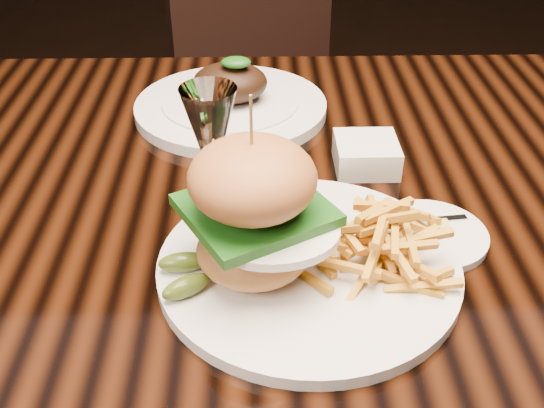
{
  "coord_description": "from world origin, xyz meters",
  "views": [
    {
      "loc": [
        -0.03,
        -0.72,
        1.21
      ],
      "look_at": [
        -0.02,
        -0.14,
        0.81
      ],
      "focal_mm": 42.0,
      "sensor_mm": 36.0,
      "label": 1
    }
  ],
  "objects_px": {
    "dining_table": "(282,228)",
    "far_dish": "(231,102)",
    "chair_far": "(269,71)",
    "wine_glass": "(210,127)",
    "burger_plate": "(298,233)"
  },
  "relations": [
    {
      "from": "dining_table",
      "to": "burger_plate",
      "type": "xyz_separation_m",
      "value": [
        0.01,
        -0.18,
        0.13
      ]
    },
    {
      "from": "far_dish",
      "to": "wine_glass",
      "type": "bearing_deg",
      "value": -92.02
    },
    {
      "from": "burger_plate",
      "to": "chair_far",
      "type": "height_order",
      "value": "burger_plate"
    },
    {
      "from": "dining_table",
      "to": "chair_far",
      "type": "relative_size",
      "value": 1.68
    },
    {
      "from": "dining_table",
      "to": "burger_plate",
      "type": "bearing_deg",
      "value": -87.27
    },
    {
      "from": "chair_far",
      "to": "wine_glass",
      "type": "bearing_deg",
      "value": -116.33
    },
    {
      "from": "wine_glass",
      "to": "chair_far",
      "type": "bearing_deg",
      "value": 85.08
    },
    {
      "from": "wine_glass",
      "to": "burger_plate",
      "type": "bearing_deg",
      "value": -47.59
    },
    {
      "from": "dining_table",
      "to": "far_dish",
      "type": "relative_size",
      "value": 5.21
    },
    {
      "from": "far_dish",
      "to": "chair_far",
      "type": "distance_m",
      "value": 0.71
    },
    {
      "from": "wine_glass",
      "to": "far_dish",
      "type": "bearing_deg",
      "value": 87.98
    },
    {
      "from": "wine_glass",
      "to": "chair_far",
      "type": "height_order",
      "value": "chair_far"
    },
    {
      "from": "far_dish",
      "to": "burger_plate",
      "type": "bearing_deg",
      "value": -78.01
    },
    {
      "from": "burger_plate",
      "to": "far_dish",
      "type": "distance_m",
      "value": 0.41
    },
    {
      "from": "burger_plate",
      "to": "chair_far",
      "type": "xyz_separation_m",
      "value": [
        -0.01,
        1.07,
        -0.27
      ]
    }
  ]
}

